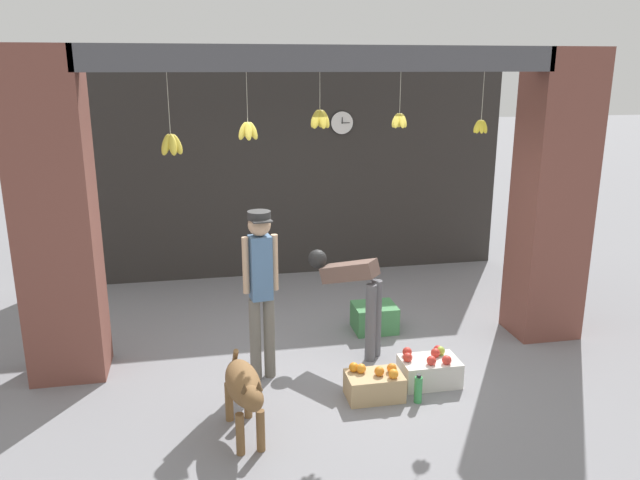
% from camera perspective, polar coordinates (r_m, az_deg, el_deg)
% --- Properties ---
extents(ground_plane, '(60.00, 60.00, 0.00)m').
position_cam_1_polar(ground_plane, '(6.59, 0.76, -11.12)').
color(ground_plane, gray).
extents(shop_back_wall, '(6.42, 0.12, 3.15)m').
position_cam_1_polar(shop_back_wall, '(8.96, -3.21, 6.67)').
color(shop_back_wall, '#2D2B28').
rests_on(shop_back_wall, ground_plane).
extents(shop_pillar_left, '(0.70, 0.60, 3.15)m').
position_cam_1_polar(shop_pillar_left, '(6.36, -22.99, 1.75)').
color(shop_pillar_left, brown).
rests_on(shop_pillar_left, ground_plane).
extents(shop_pillar_right, '(0.70, 0.60, 3.15)m').
position_cam_1_polar(shop_pillar_right, '(7.28, 20.45, 3.62)').
color(shop_pillar_right, brown).
rests_on(shop_pillar_right, ground_plane).
extents(storefront_awning, '(4.52, 0.28, 0.99)m').
position_cam_1_polar(storefront_awning, '(6.00, 0.45, 15.87)').
color(storefront_awning, '#4C4C51').
extents(dog, '(0.35, 0.99, 0.68)m').
position_cam_1_polar(dog, '(5.21, -6.95, -13.27)').
color(dog, brown).
rests_on(dog, ground_plane).
extents(shopkeeper, '(0.34, 0.29, 1.68)m').
position_cam_1_polar(shopkeeper, '(5.93, -5.43, -3.83)').
color(shopkeeper, '#6B665B').
rests_on(shopkeeper, ground_plane).
extents(worker_stooping, '(0.71, 0.65, 1.09)m').
position_cam_1_polar(worker_stooping, '(6.53, 3.10, -4.48)').
color(worker_stooping, '#56565B').
rests_on(worker_stooping, ground_plane).
extents(fruit_crate_oranges, '(0.52, 0.34, 0.32)m').
position_cam_1_polar(fruit_crate_oranges, '(5.92, 4.99, -13.02)').
color(fruit_crate_oranges, tan).
rests_on(fruit_crate_oranges, ground_plane).
extents(fruit_crate_apples, '(0.55, 0.37, 0.33)m').
position_cam_1_polar(fruit_crate_apples, '(6.23, 9.96, -11.61)').
color(fruit_crate_apples, silver).
rests_on(fruit_crate_apples, ground_plane).
extents(produce_box_green, '(0.48, 0.41, 0.31)m').
position_cam_1_polar(produce_box_green, '(7.30, 5.00, -7.08)').
color(produce_box_green, '#42844C').
rests_on(produce_box_green, ground_plane).
extents(water_bottle, '(0.07, 0.07, 0.28)m').
position_cam_1_polar(water_bottle, '(5.89, 8.97, -13.34)').
color(water_bottle, '#38934C').
rests_on(water_bottle, ground_plane).
extents(wall_clock, '(0.33, 0.03, 0.33)m').
position_cam_1_polar(wall_clock, '(8.96, 2.02, 10.66)').
color(wall_clock, black).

